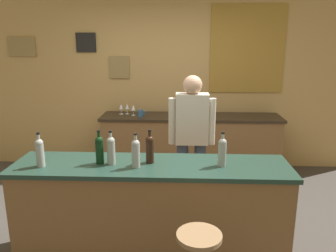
% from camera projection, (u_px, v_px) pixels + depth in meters
% --- Properties ---
extents(ground_plane, '(10.00, 10.00, 0.00)m').
position_uv_depth(ground_plane, '(156.00, 231.00, 3.56)').
color(ground_plane, '#423D38').
extents(back_wall, '(6.00, 0.09, 2.80)m').
position_uv_depth(back_wall, '(167.00, 78.00, 5.16)').
color(back_wall, tan).
rests_on(back_wall, ground_plane).
extents(bar_counter, '(2.46, 0.60, 0.92)m').
position_uv_depth(bar_counter, '(152.00, 211.00, 3.05)').
color(bar_counter, brown).
rests_on(bar_counter, ground_plane).
extents(side_counter, '(2.65, 0.56, 0.90)m').
position_uv_depth(side_counter, '(190.00, 145.00, 5.02)').
color(side_counter, brown).
rests_on(side_counter, ground_plane).
extents(bartender, '(0.52, 0.21, 1.62)m').
position_uv_depth(bartender, '(192.00, 136.00, 3.72)').
color(bartender, '#384766').
rests_on(bartender, ground_plane).
extents(wine_bottle_a, '(0.07, 0.07, 0.31)m').
position_uv_depth(wine_bottle_a, '(40.00, 152.00, 2.85)').
color(wine_bottle_a, '#999E99').
rests_on(wine_bottle_a, bar_counter).
extents(wine_bottle_b, '(0.07, 0.07, 0.31)m').
position_uv_depth(wine_bottle_b, '(99.00, 149.00, 2.92)').
color(wine_bottle_b, black).
rests_on(wine_bottle_b, bar_counter).
extents(wine_bottle_c, '(0.07, 0.07, 0.31)m').
position_uv_depth(wine_bottle_c, '(111.00, 149.00, 2.91)').
color(wine_bottle_c, '#999E99').
rests_on(wine_bottle_c, bar_counter).
extents(wine_bottle_d, '(0.07, 0.07, 0.31)m').
position_uv_depth(wine_bottle_d, '(136.00, 152.00, 2.83)').
color(wine_bottle_d, '#999E99').
rests_on(wine_bottle_d, bar_counter).
extents(wine_bottle_e, '(0.07, 0.07, 0.31)m').
position_uv_depth(wine_bottle_e, '(150.00, 148.00, 2.94)').
color(wine_bottle_e, black).
rests_on(wine_bottle_e, bar_counter).
extents(wine_bottle_f, '(0.07, 0.07, 0.31)m').
position_uv_depth(wine_bottle_f, '(222.00, 151.00, 2.86)').
color(wine_bottle_f, '#999E99').
rests_on(wine_bottle_f, bar_counter).
extents(wine_glass_a, '(0.07, 0.07, 0.16)m').
position_uv_depth(wine_glass_a, '(121.00, 107.00, 4.99)').
color(wine_glass_a, silver).
rests_on(wine_glass_a, side_counter).
extents(wine_glass_b, '(0.07, 0.07, 0.16)m').
position_uv_depth(wine_glass_b, '(127.00, 107.00, 5.01)').
color(wine_glass_b, silver).
rests_on(wine_glass_b, side_counter).
extents(wine_glass_c, '(0.07, 0.07, 0.16)m').
position_uv_depth(wine_glass_c, '(133.00, 108.00, 4.91)').
color(wine_glass_c, silver).
rests_on(wine_glass_c, side_counter).
extents(coffee_mug, '(0.12, 0.08, 0.09)m').
position_uv_depth(coffee_mug, '(141.00, 113.00, 4.87)').
color(coffee_mug, '#336699').
rests_on(coffee_mug, side_counter).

